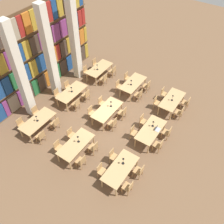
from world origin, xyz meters
name	(u,v)px	position (x,y,z in m)	size (l,w,h in m)	color
ground_plane	(108,118)	(0.00, 0.00, 0.00)	(40.00, 40.00, 0.00)	brown
bookshelf_bank	(38,53)	(0.00, 5.21, 2.67)	(9.28, 0.35, 5.50)	brown
pillar_left	(20,73)	(-2.25, 4.18, 3.00)	(0.48, 0.48, 6.00)	silver
pillar_center	(49,54)	(0.00, 4.18, 3.00)	(0.48, 0.48, 6.00)	silver
pillar_right	(74,38)	(2.25, 4.18, 3.00)	(0.48, 0.48, 6.00)	silver
reading_table_0	(120,169)	(-2.93, -2.75, 0.67)	(2.09, 0.96, 0.74)	tan
chair_0	(128,187)	(-3.41, -3.51, 0.47)	(0.42, 0.40, 0.86)	tan
chair_1	(102,171)	(-3.41, -1.99, 0.47)	(0.42, 0.40, 0.86)	tan
chair_2	(139,171)	(-2.39, -3.51, 0.47)	(0.42, 0.40, 0.86)	tan
chair_3	(113,156)	(-2.39, -1.99, 0.47)	(0.42, 0.40, 0.86)	tan
desk_lamp_0	(123,160)	(-2.63, -2.72, 1.05)	(0.14, 0.14, 0.46)	black
reading_table_1	(151,130)	(0.03, -2.82, 0.67)	(2.09, 0.96, 0.74)	tan
chair_4	(159,145)	(-0.46, -3.58, 0.47)	(0.42, 0.40, 0.86)	tan
chair_5	(134,132)	(-0.46, -2.06, 0.47)	(0.42, 0.40, 0.86)	tan
chair_6	(167,132)	(0.58, -3.58, 0.47)	(0.42, 0.40, 0.86)	tan
chair_7	(143,121)	(0.58, -2.06, 0.47)	(0.42, 0.40, 0.86)	tan
desk_lamp_1	(153,123)	(0.30, -2.78, 1.01)	(0.14, 0.14, 0.41)	black
laptop	(157,129)	(0.23, -3.10, 0.78)	(0.32, 0.22, 0.21)	silver
reading_table_2	(172,100)	(2.92, -2.76, 0.67)	(2.09, 0.96, 0.74)	tan
chair_8	(180,112)	(2.42, -3.52, 0.47)	(0.42, 0.40, 0.86)	tan
chair_9	(157,102)	(2.42, -2.00, 0.47)	(0.42, 0.40, 0.86)	tan
chair_10	(186,103)	(3.42, -3.52, 0.47)	(0.42, 0.40, 0.86)	tan
chair_11	(164,93)	(3.42, -2.00, 0.47)	(0.42, 0.40, 0.86)	tan
desk_lamp_2	(173,97)	(2.82, -2.78, 1.03)	(0.14, 0.14, 0.43)	black
reading_table_3	(76,145)	(-3.02, -0.07, 0.67)	(2.09, 0.96, 0.74)	tan
chair_12	(81,161)	(-3.55, -0.83, 0.47)	(0.42, 0.40, 0.86)	tan
chair_13	(59,147)	(-3.55, 0.69, 0.47)	(0.42, 0.40, 0.86)	tan
chair_14	(94,147)	(-2.51, -0.83, 0.47)	(0.42, 0.40, 0.86)	tan
chair_15	(72,135)	(-2.51, 0.69, 0.47)	(0.42, 0.40, 0.86)	tan
desk_lamp_3	(78,138)	(-2.83, -0.09, 1.06)	(0.14, 0.14, 0.47)	black
reading_table_4	(107,110)	(-0.03, 0.04, 0.67)	(2.09, 0.96, 0.74)	tan
chair_16	(113,123)	(-0.56, -0.72, 0.47)	(0.42, 0.40, 0.86)	tan
chair_17	(92,113)	(-0.56, 0.80, 0.47)	(0.42, 0.40, 0.86)	tan
chair_18	(123,113)	(0.48, -0.72, 0.47)	(0.42, 0.40, 0.86)	tan
chair_19	(102,103)	(0.48, 0.80, 0.47)	(0.42, 0.40, 0.86)	tan
desk_lamp_4	(111,103)	(0.30, 0.00, 1.02)	(0.14, 0.14, 0.42)	black
reading_table_5	(133,84)	(2.95, 0.04, 0.67)	(2.09, 0.96, 0.74)	tan
chair_20	(139,95)	(2.42, -0.72, 0.47)	(0.42, 0.40, 0.86)	tan
chair_21	(119,86)	(2.42, 0.80, 0.47)	(0.42, 0.40, 0.86)	tan
chair_22	(147,86)	(3.49, -0.72, 0.47)	(0.42, 0.40, 0.86)	tan
chair_23	(127,78)	(3.49, 0.80, 0.47)	(0.42, 0.40, 0.86)	tan
desk_lamp_5	(131,81)	(2.69, 0.06, 1.01)	(0.14, 0.14, 0.40)	black
reading_table_6	(38,121)	(-2.97, 2.77, 0.67)	(2.09, 0.96, 0.74)	tan
chair_24	(41,136)	(-3.54, 2.01, 0.47)	(0.42, 0.40, 0.86)	tan
chair_25	(22,124)	(-3.54, 3.53, 0.47)	(0.42, 0.40, 0.86)	tan
chair_26	(55,123)	(-2.40, 2.01, 0.47)	(0.42, 0.40, 0.86)	tan
chair_27	(36,112)	(-2.40, 3.53, 0.47)	(0.42, 0.40, 0.86)	tan
desk_lamp_6	(36,117)	(-2.99, 2.75, 1.02)	(0.14, 0.14, 0.42)	black
reading_table_7	(72,92)	(0.00, 2.81, 0.67)	(2.09, 0.96, 0.74)	tan
chair_28	(76,104)	(-0.50, 2.04, 0.47)	(0.42, 0.40, 0.86)	tan
chair_29	(58,95)	(-0.50, 3.57, 0.47)	(0.42, 0.40, 0.86)	tan
chair_30	(86,95)	(0.49, 2.04, 0.47)	(0.42, 0.40, 0.86)	tan
chair_31	(68,86)	(0.49, 3.57, 0.47)	(0.42, 0.40, 0.86)	tan
desk_lamp_7	(71,88)	(0.00, 2.79, 1.00)	(0.14, 0.14, 0.39)	black
reading_table_8	(99,69)	(3.02, 2.84, 0.67)	(2.09, 0.96, 0.74)	tan
chair_32	(104,79)	(2.48, 2.08, 0.47)	(0.42, 0.40, 0.86)	tan
chair_33	(86,71)	(2.48, 3.60, 0.47)	(0.42, 0.40, 0.86)	tan
chair_34	(113,71)	(3.57, 2.08, 0.47)	(0.42, 0.40, 0.86)	tan
chair_35	(96,64)	(3.57, 3.60, 0.47)	(0.42, 0.40, 0.86)	tan
desk_lamp_8	(97,66)	(2.79, 2.85, 1.04)	(0.14, 0.14, 0.45)	black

